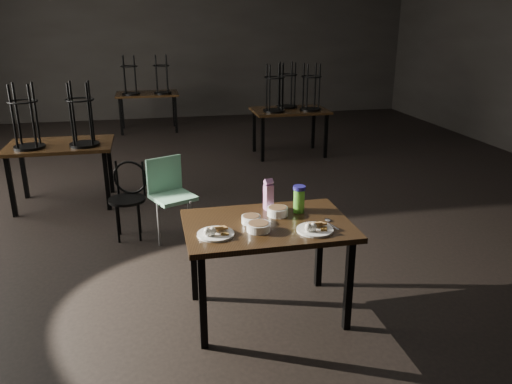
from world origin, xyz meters
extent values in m
plane|color=black|center=(0.00, 0.00, 0.00)|extent=(12.00, 12.00, 0.00)
cube|color=black|center=(0.00, 6.00, 1.60)|extent=(10.00, 0.04, 3.20)
cube|color=black|center=(-0.15, -2.22, 0.73)|extent=(1.20, 0.80, 0.04)
cube|color=black|center=(-0.67, -2.54, 0.35)|extent=(0.05, 0.05, 0.71)
cube|color=black|center=(0.37, -2.54, 0.35)|extent=(0.05, 0.05, 0.71)
cube|color=black|center=(-0.67, -1.90, 0.35)|extent=(0.05, 0.05, 0.71)
cube|color=black|center=(0.37, -1.90, 0.35)|extent=(0.05, 0.05, 0.71)
cylinder|color=white|center=(-0.55, -2.35, 0.76)|extent=(0.25, 0.25, 0.02)
cube|color=#AD783D|center=(-0.54, -2.31, 0.81)|extent=(0.09, 0.09, 0.04)
cube|color=#AD783D|center=(-0.51, -2.31, 0.81)|extent=(0.11, 0.11, 0.03)
ellipsoid|color=white|center=(-0.61, -2.38, 0.80)|extent=(0.05, 0.05, 0.06)
ellipsoid|color=white|center=(-0.57, -2.38, 0.80)|extent=(0.05, 0.05, 0.06)
cylinder|color=white|center=(0.14, -2.42, 0.76)|extent=(0.26, 0.26, 0.02)
cube|color=#AD783D|center=(0.14, -2.38, 0.81)|extent=(0.09, 0.09, 0.04)
cube|color=#AD783D|center=(0.18, -2.38, 0.81)|extent=(0.11, 0.11, 0.03)
ellipsoid|color=white|center=(0.08, -2.46, 0.80)|extent=(0.05, 0.05, 0.06)
ellipsoid|color=white|center=(0.11, -2.46, 0.80)|extent=(0.05, 0.05, 0.06)
cylinder|color=white|center=(-0.27, -2.19, 0.78)|extent=(0.14, 0.14, 0.05)
cylinder|color=brown|center=(-0.27, -2.19, 0.80)|extent=(0.12, 0.12, 0.01)
cylinder|color=white|center=(-0.04, -2.09, 0.78)|extent=(0.16, 0.16, 0.06)
cylinder|color=brown|center=(-0.04, -2.09, 0.80)|extent=(0.13, 0.13, 0.01)
cylinder|color=white|center=(-0.24, -2.34, 0.78)|extent=(0.17, 0.17, 0.06)
cylinder|color=brown|center=(-0.24, -2.34, 0.80)|extent=(0.14, 0.14, 0.01)
cube|color=#911A84|center=(-0.08, -1.95, 0.85)|extent=(0.07, 0.07, 0.20)
cube|color=#911A84|center=(-0.08, -1.95, 0.97)|extent=(0.07, 0.07, 0.06)
cylinder|color=#63CC3C|center=(0.13, -2.06, 0.84)|extent=(0.11, 0.11, 0.18)
cylinder|color=navy|center=(0.13, -2.06, 0.94)|extent=(0.12, 0.12, 0.03)
ellipsoid|color=silver|center=(0.29, -2.26, 0.76)|extent=(0.06, 0.07, 0.01)
cube|color=silver|center=(0.29, -2.37, 0.75)|extent=(0.04, 0.14, 0.00)
cylinder|color=black|center=(-1.21, -0.56, 0.42)|extent=(0.37, 0.37, 0.03)
torus|color=black|center=(-1.17, -0.41, 0.60)|extent=(0.35, 0.12, 0.36)
cylinder|color=black|center=(-1.11, -0.46, 0.21)|extent=(0.02, 0.02, 0.42)
cylinder|color=black|center=(-1.32, -0.46, 0.21)|extent=(0.02, 0.02, 0.42)
cylinder|color=black|center=(-1.32, -0.66, 0.21)|extent=(0.02, 0.02, 0.42)
cylinder|color=black|center=(-1.11, -0.66, 0.21)|extent=(0.02, 0.02, 0.42)
cube|color=#70AE8C|center=(-0.76, -0.66, 0.44)|extent=(0.50, 0.50, 0.04)
cube|color=#70AE8C|center=(-0.83, -0.50, 0.64)|extent=(0.36, 0.18, 0.36)
cylinder|color=slate|center=(-0.92, -0.82, 0.22)|extent=(0.02, 0.02, 0.44)
cylinder|color=slate|center=(-0.60, -0.82, 0.22)|extent=(0.02, 0.02, 0.44)
cylinder|color=slate|center=(-0.92, -0.50, 0.22)|extent=(0.02, 0.02, 0.44)
cylinder|color=slate|center=(-0.60, -0.50, 0.22)|extent=(0.02, 0.02, 0.44)
cube|color=black|center=(-1.99, 0.62, 0.73)|extent=(1.20, 0.80, 0.04)
cube|color=black|center=(-2.51, 0.30, 0.35)|extent=(0.05, 0.05, 0.71)
cube|color=black|center=(-1.47, 0.30, 0.35)|extent=(0.05, 0.05, 0.71)
cube|color=black|center=(-2.51, 0.94, 0.35)|extent=(0.05, 0.05, 0.71)
cube|color=black|center=(-1.47, 0.94, 0.35)|extent=(0.05, 0.05, 0.71)
cylinder|color=black|center=(-2.29, 0.47, 0.77)|extent=(0.34, 0.34, 0.03)
torus|color=black|center=(-2.29, 0.47, 1.27)|extent=(0.32, 0.32, 0.02)
cylinder|color=black|center=(-2.19, 0.57, 1.13)|extent=(0.03, 0.03, 0.70)
cylinder|color=black|center=(-2.39, 0.57, 1.13)|extent=(0.03, 0.03, 0.70)
cylinder|color=black|center=(-2.39, 0.38, 1.13)|extent=(0.03, 0.03, 0.70)
cylinder|color=black|center=(-2.19, 0.38, 1.13)|extent=(0.03, 0.03, 0.70)
cylinder|color=black|center=(-1.69, 0.47, 0.77)|extent=(0.34, 0.34, 0.03)
torus|color=black|center=(-1.69, 0.47, 1.27)|extent=(0.32, 0.32, 0.02)
cylinder|color=black|center=(-1.59, 0.57, 1.13)|extent=(0.03, 0.03, 0.70)
cylinder|color=black|center=(-1.79, 0.57, 1.13)|extent=(0.03, 0.03, 0.70)
cylinder|color=black|center=(-1.79, 0.38, 1.13)|extent=(0.03, 0.03, 0.70)
cylinder|color=black|center=(-1.59, 0.38, 1.13)|extent=(0.03, 0.03, 0.70)
cube|color=black|center=(1.29, 2.29, 0.73)|extent=(1.20, 0.80, 0.04)
cube|color=black|center=(0.77, 1.97, 0.35)|extent=(0.05, 0.05, 0.71)
cube|color=black|center=(1.81, 1.97, 0.35)|extent=(0.05, 0.05, 0.71)
cube|color=black|center=(0.77, 2.61, 0.35)|extent=(0.05, 0.05, 0.71)
cube|color=black|center=(1.81, 2.61, 0.35)|extent=(0.05, 0.05, 0.71)
cylinder|color=black|center=(0.99, 2.14, 0.77)|extent=(0.34, 0.34, 0.03)
torus|color=black|center=(0.99, 2.14, 1.27)|extent=(0.32, 0.32, 0.02)
cylinder|color=black|center=(1.09, 2.24, 1.13)|extent=(0.03, 0.03, 0.70)
cylinder|color=black|center=(0.89, 2.24, 1.13)|extent=(0.03, 0.03, 0.70)
cylinder|color=black|center=(0.89, 2.05, 1.13)|extent=(0.03, 0.03, 0.70)
cylinder|color=black|center=(1.09, 2.05, 1.13)|extent=(0.03, 0.03, 0.70)
cylinder|color=black|center=(1.59, 2.14, 0.77)|extent=(0.34, 0.34, 0.03)
torus|color=black|center=(1.59, 2.14, 1.27)|extent=(0.32, 0.32, 0.02)
cylinder|color=black|center=(1.69, 2.24, 1.13)|extent=(0.03, 0.03, 0.70)
cylinder|color=black|center=(1.49, 2.24, 1.13)|extent=(0.03, 0.03, 0.70)
cylinder|color=black|center=(1.49, 2.05, 1.13)|extent=(0.03, 0.03, 0.70)
cylinder|color=black|center=(1.69, 2.05, 1.13)|extent=(0.03, 0.03, 0.70)
cylinder|color=black|center=(1.29, 2.47, 0.77)|extent=(0.34, 0.34, 0.03)
torus|color=black|center=(1.29, 2.47, 1.27)|extent=(0.32, 0.32, 0.02)
cylinder|color=black|center=(1.39, 2.57, 1.13)|extent=(0.03, 0.03, 0.70)
cylinder|color=black|center=(1.19, 2.57, 1.13)|extent=(0.03, 0.03, 0.70)
cylinder|color=black|center=(1.19, 2.38, 1.13)|extent=(0.03, 0.03, 0.70)
cylinder|color=black|center=(1.39, 2.38, 1.13)|extent=(0.03, 0.03, 0.70)
cube|color=black|center=(-0.95, 4.68, 0.73)|extent=(1.20, 0.80, 0.04)
cube|color=black|center=(-1.47, 4.36, 0.35)|extent=(0.05, 0.05, 0.71)
cube|color=black|center=(-0.43, 4.36, 0.35)|extent=(0.05, 0.05, 0.71)
cube|color=black|center=(-1.47, 5.00, 0.35)|extent=(0.05, 0.05, 0.71)
cube|color=black|center=(-0.43, 5.00, 0.35)|extent=(0.05, 0.05, 0.71)
cylinder|color=black|center=(-1.25, 4.53, 0.77)|extent=(0.34, 0.34, 0.03)
torus|color=black|center=(-1.25, 4.53, 1.27)|extent=(0.32, 0.32, 0.02)
cylinder|color=black|center=(-1.15, 4.63, 1.13)|extent=(0.03, 0.03, 0.70)
cylinder|color=black|center=(-1.35, 4.63, 1.13)|extent=(0.03, 0.03, 0.70)
cylinder|color=black|center=(-1.35, 4.43, 1.13)|extent=(0.03, 0.03, 0.70)
cylinder|color=black|center=(-1.15, 4.43, 1.13)|extent=(0.03, 0.03, 0.70)
cylinder|color=black|center=(-0.65, 4.53, 0.77)|extent=(0.34, 0.34, 0.03)
torus|color=black|center=(-0.65, 4.53, 1.27)|extent=(0.32, 0.32, 0.02)
cylinder|color=black|center=(-0.55, 4.63, 1.13)|extent=(0.03, 0.03, 0.70)
cylinder|color=black|center=(-0.75, 4.63, 1.13)|extent=(0.03, 0.03, 0.70)
cylinder|color=black|center=(-0.75, 4.43, 1.13)|extent=(0.03, 0.03, 0.70)
cylinder|color=black|center=(-0.55, 4.43, 1.13)|extent=(0.03, 0.03, 0.70)
camera|label=1|loc=(-0.93, -5.45, 2.15)|focal=35.00mm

